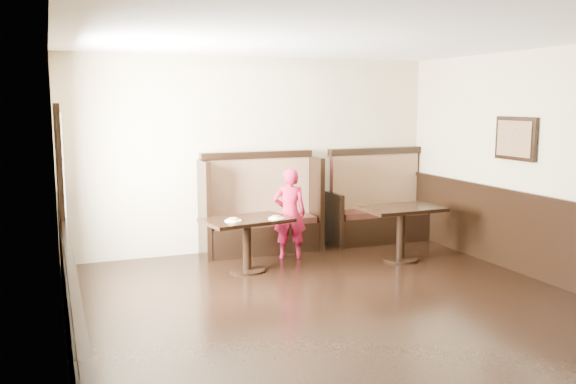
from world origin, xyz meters
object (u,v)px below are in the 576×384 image
child (290,213)px  booth_neighbor (378,210)px  booth_main (260,216)px  table_neighbor (401,220)px  table_main (247,231)px

child → booth_neighbor: bearing=-144.7°
booth_main → child: booth_main is taller
booth_main → child: (0.25, -0.52, 0.10)m
booth_neighbor → table_neighbor: booth_neighbor is taller
booth_main → table_main: (-0.50, -0.95, 0.00)m
booth_main → table_neighbor: 2.02m
booth_neighbor → table_neighbor: bearing=-105.1°
table_main → child: child is taller
child → table_main: bearing=47.5°
booth_neighbor → table_main: bearing=-158.9°
booth_main → booth_neighbor: size_ratio=1.06×
booth_neighbor → table_neighbor: size_ratio=1.52×
table_neighbor → child: (-1.38, 0.66, 0.08)m
table_neighbor → child: child is taller
booth_main → table_neighbor: (1.63, -1.18, 0.03)m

